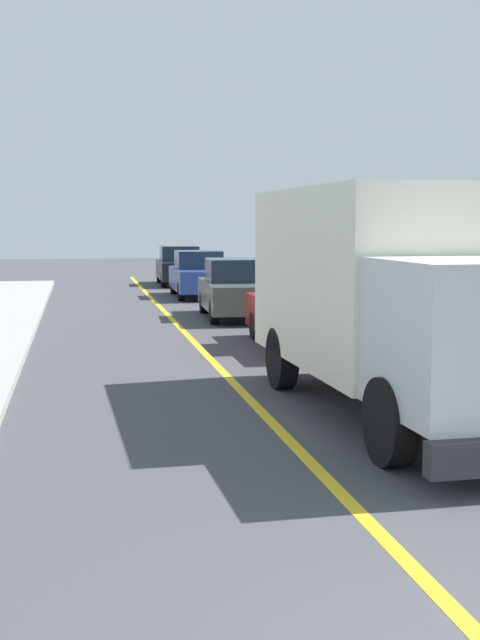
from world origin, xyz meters
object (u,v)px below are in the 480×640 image
(parked_car_near, at_px, (304,311))
(parked_car_furthest, at_px, (180,266))
(box_truck, at_px, (391,289))
(parked_car_far, at_px, (199,275))
(parked_car_mid, at_px, (236,290))
(parked_van_across, at_px, (404,301))

(parked_car_near, height_order, parked_car_furthest, same)
(box_truck, relative_size, parked_car_far, 1.64)
(parked_car_mid, relative_size, parked_car_furthest, 1.01)
(box_truck, height_order, parked_car_far, box_truck)
(parked_car_near, bearing_deg, parked_car_far, 92.34)
(parked_car_near, relative_size, parked_car_far, 1.00)
(parked_van_across, bearing_deg, box_truck, -112.96)
(parked_car_furthest, bearing_deg, box_truck, -89.91)
(box_truck, distance_m, parked_car_mid, 12.24)
(parked_car_mid, bearing_deg, parked_car_furthest, 90.33)
(box_truck, xyz_separation_m, parked_car_near, (0.45, 6.37, -0.97))
(parked_car_far, xyz_separation_m, parked_van_across, (3.46, -11.08, 0.00))
(parked_van_across, bearing_deg, parked_car_far, 107.36)
(parked_car_near, relative_size, parked_car_mid, 0.99)
(parked_car_far, bearing_deg, box_truck, -89.80)
(parked_car_mid, bearing_deg, parked_car_near, -85.87)
(parked_car_mid, xyz_separation_m, parked_car_far, (-0.10, 6.90, 0.00))
(parked_car_near, xyz_separation_m, parked_car_mid, (-0.42, 5.83, 0.00))
(parked_van_across, bearing_deg, parked_car_mid, 128.82)
(box_truck, xyz_separation_m, parked_car_far, (-0.07, 19.10, -0.97))
(parked_car_far, height_order, parked_car_furthest, same)
(parked_car_near, xyz_separation_m, parked_car_furthest, (-0.50, 18.90, 0.00))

